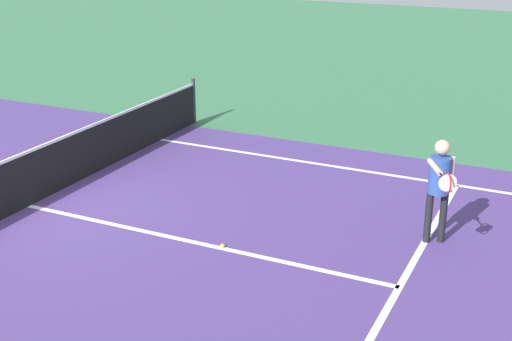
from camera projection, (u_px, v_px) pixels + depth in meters
The scene contains 8 objects.
ground_plane at pixel (29, 206), 11.85m from camera, with size 60.00×60.00×0.00m, color #38724C.
court_surface_inbounds at pixel (29, 206), 11.85m from camera, with size 10.62×24.40×0.00m, color #4C387A.
line_sideline_right at pixel (432, 181), 12.93m from camera, with size 0.10×11.89×0.01m, color white.
line_service_near at pixel (399, 287), 9.26m from camera, with size 8.22×0.10×0.01m, color white.
line_center_service at pixel (191, 241), 10.56m from camera, with size 0.10×6.40×0.01m, color white.
net at pixel (26, 179), 11.68m from camera, with size 11.26×0.09×1.07m.
player_near at pixel (440, 181), 10.19m from camera, with size 1.16×0.56×1.61m.
tennis_ball_mid_court at pixel (222, 246), 10.35m from camera, with size 0.07×0.07×0.07m, color #CCE033.
Camera 1 is at (-8.18, -8.18, 4.67)m, focal length 48.88 mm.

